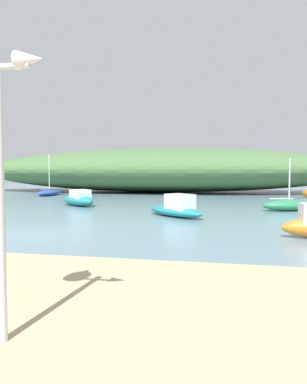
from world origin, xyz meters
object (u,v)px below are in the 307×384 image
object	(u,v)px
motorboat_inner_mooring	(176,209)
motorboat_far_right	(78,199)
sailboat_east_reach	(289,205)
sailboat_outer_mooring	(49,193)

from	to	relation	value
motorboat_inner_mooring	motorboat_far_right	bearing A→B (deg)	147.21
sailboat_east_reach	sailboat_outer_mooring	distance (m)	22.65
motorboat_inner_mooring	sailboat_outer_mooring	size ratio (longest dim) A/B	0.86
motorboat_inner_mooring	sailboat_east_reach	bearing A→B (deg)	34.02
motorboat_far_right	sailboat_outer_mooring	size ratio (longest dim) A/B	0.86
motorboat_inner_mooring	sailboat_east_reach	world-z (taller)	sailboat_east_reach
motorboat_inner_mooring	sailboat_east_reach	size ratio (longest dim) A/B	1.08
sailboat_outer_mooring	sailboat_east_reach	bearing A→B (deg)	-27.21
motorboat_inner_mooring	sailboat_outer_mooring	xyz separation A→B (m)	(-14.28, 14.32, -0.11)
sailboat_outer_mooring	motorboat_inner_mooring	bearing A→B (deg)	-45.06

